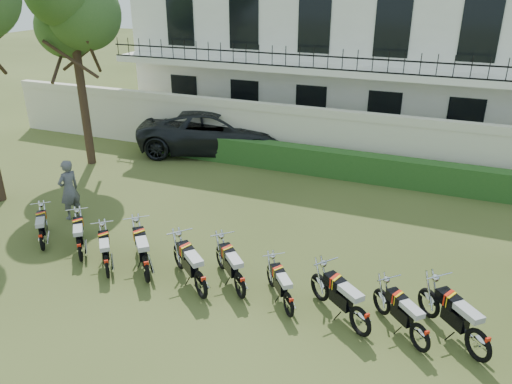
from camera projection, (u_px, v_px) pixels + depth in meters
ground at (254, 273)px, 12.53m from camera, size 100.00×100.00×0.00m
perimeter_wall at (333, 139)px, 18.85m from camera, size 30.00×0.35×2.30m
hedge at (354, 166)px, 18.10m from camera, size 18.00×0.60×1.00m
building at (368, 50)px, 22.89m from camera, size 20.40×9.60×7.40m
tree_west_near at (71, 5)px, 17.47m from camera, size 3.40×3.20×7.90m
motorcycle_0 at (41, 237)px, 13.38m from camera, size 1.19×1.39×0.95m
motorcycle_1 at (80, 246)px, 12.88m from camera, size 1.24×1.46×1.00m
motorcycle_2 at (106, 262)px, 12.18m from camera, size 1.23×1.45×0.99m
motorcycle_3 at (146, 263)px, 11.97m from camera, size 1.47×1.65×1.15m
motorcycle_4 at (201, 279)px, 11.36m from camera, size 1.67×1.42×1.14m
motorcycle_5 at (240, 280)px, 11.39m from camera, size 1.45×1.48×1.08m
motorcycle_6 at (289, 299)px, 10.79m from camera, size 1.16×1.42×0.95m
motorcycle_7 at (361, 315)px, 10.18m from camera, size 1.66×1.37×1.12m
motorcycle_8 at (421, 332)px, 9.78m from camera, size 1.36×1.41×1.02m
motorcycle_9 at (480, 338)px, 9.51m from camera, size 1.52×1.60×1.15m
suv at (217, 131)px, 20.79m from camera, size 6.95×4.68×1.77m
inspector at (69, 190)px, 15.04m from camera, size 0.59×0.77×1.87m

